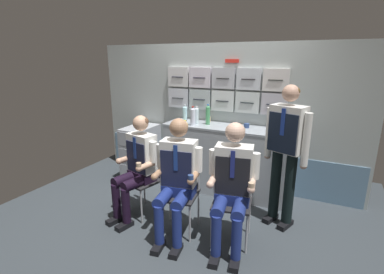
{
  "coord_description": "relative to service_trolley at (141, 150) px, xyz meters",
  "views": [
    {
      "loc": [
        1.46,
        -2.65,
        1.93
      ],
      "look_at": [
        0.05,
        0.29,
        1.02
      ],
      "focal_mm": 26.46,
      "sensor_mm": 36.0,
      "label": 1
    }
  ],
  "objects": [
    {
      "name": "crew_member_by_counter",
      "position": [
        1.91,
        -1.07,
        0.27
      ],
      "size": [
        0.53,
        0.68,
        1.32
      ],
      "color": "black",
      "rests_on": "ground"
    },
    {
      "name": "crew_member_standing",
      "position": [
        2.32,
        -0.43,
        0.52
      ],
      "size": [
        0.5,
        0.36,
        1.67
      ],
      "color": "black",
      "rests_on": "ground"
    },
    {
      "name": "water_bottle_blue_cap",
      "position": [
        1.14,
        0.12,
        0.67
      ],
      "size": [
        0.06,
        0.06,
        0.3
      ],
      "color": "#46975D",
      "rests_on": "galley_counter"
    },
    {
      "name": "paper_cup_blue",
      "position": [
        1.71,
        0.16,
        0.56
      ],
      "size": [
        0.08,
        0.08,
        0.06
      ],
      "color": "navy",
      "rests_on": "galley_counter"
    },
    {
      "name": "folding_chair_by_counter",
      "position": [
        1.88,
        -0.91,
        0.07
      ],
      "size": [
        0.46,
        0.46,
        0.86
      ],
      "color": "#A8AAAF",
      "rests_on": "ground"
    },
    {
      "name": "folding_chair_right",
      "position": [
        1.28,
        -0.99,
        0.07
      ],
      "size": [
        0.46,
        0.46,
        0.86
      ],
      "color": "#A8AAAF",
      "rests_on": "ground"
    },
    {
      "name": "paper_cup_tan",
      "position": [
        1.55,
        -0.03,
        0.56
      ],
      "size": [
        0.08,
        0.08,
        0.06
      ],
      "color": "navy",
      "rests_on": "galley_counter"
    },
    {
      "name": "ground",
      "position": [
        1.22,
        -0.97,
        -0.49
      ],
      "size": [
        4.8,
        4.8,
        0.04
      ],
      "primitive_type": "cube",
      "color": "#333A3F"
    },
    {
      "name": "espresso_cup_small",
      "position": [
        1.08,
        0.28,
        0.57
      ],
      "size": [
        0.06,
        0.06,
        0.08
      ],
      "color": "tan",
      "rests_on": "galley_counter"
    },
    {
      "name": "service_trolley",
      "position": [
        0.0,
        0.0,
        0.0
      ],
      "size": [
        0.4,
        0.65,
        0.87
      ],
      "color": "black",
      "rests_on": "ground"
    },
    {
      "name": "galley_bulkhead",
      "position": [
        1.23,
        0.4,
        0.61
      ],
      "size": [
        4.2,
        0.14,
        2.15
      ],
      "color": "#A7B1AF",
      "rests_on": "ground"
    },
    {
      "name": "crew_member_right",
      "position": [
        1.31,
        -1.15,
        0.27
      ],
      "size": [
        0.53,
        0.68,
        1.32
      ],
      "color": "black",
      "rests_on": "ground"
    },
    {
      "name": "snack_banana",
      "position": [
        0.71,
        0.08,
        0.55
      ],
      "size": [
        0.17,
        0.1,
        0.04
      ],
      "color": "yellow",
      "rests_on": "galley_counter"
    },
    {
      "name": "sparkling_bottle_green",
      "position": [
        0.98,
        0.07,
        0.66
      ],
      "size": [
        0.07,
        0.07,
        0.27
      ],
      "color": "silver",
      "rests_on": "galley_counter"
    },
    {
      "name": "folding_chair_left",
      "position": [
        0.72,
        -0.85,
        0.07
      ],
      "size": [
        0.48,
        0.48,
        0.86
      ],
      "color": "#A8AAAF",
      "rests_on": "ground"
    },
    {
      "name": "coffee_cup_white",
      "position": [
        1.65,
        0.01,
        0.56
      ],
      "size": [
        0.07,
        0.07,
        0.06
      ],
      "color": "white",
      "rests_on": "galley_counter"
    },
    {
      "name": "crew_member_left",
      "position": [
        0.68,
        -1.01,
        0.24
      ],
      "size": [
        0.51,
        0.66,
        1.28
      ],
      "color": "black",
      "rests_on": "ground"
    },
    {
      "name": "water_bottle_clear",
      "position": [
        0.71,
        0.22,
        0.65
      ],
      "size": [
        0.07,
        0.07,
        0.25
      ],
      "color": "#ACDDE7",
      "rests_on": "galley_counter"
    },
    {
      "name": "water_bottle_short",
      "position": [
        0.97,
        -0.03,
        0.66
      ],
      "size": [
        0.07,
        0.07,
        0.28
      ],
      "color": "silver",
      "rests_on": "galley_counter"
    },
    {
      "name": "galley_counter",
      "position": [
        1.44,
        0.12,
        0.03
      ],
      "size": [
        1.84,
        0.53,
        1.0
      ],
      "color": "#A3ABB4",
      "rests_on": "ground"
    }
  ]
}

